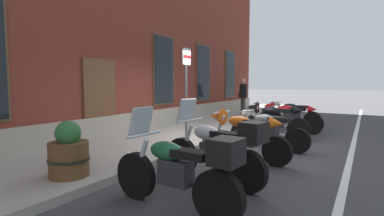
# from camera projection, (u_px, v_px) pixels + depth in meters

# --- Properties ---
(ground_plane) EXTENTS (140.00, 140.00, 0.00)m
(ground_plane) POSITION_uv_depth(u_px,v_px,m) (217.00, 143.00, 7.94)
(ground_plane) COLOR #38383A
(sidewalk) EXTENTS (26.78, 2.93, 0.14)m
(sidewalk) POSITION_uv_depth(u_px,v_px,m) (173.00, 136.00, 8.69)
(sidewalk) COLOR gray
(sidewalk) RESTS_ON ground_plane
(lane_stripe) EXTENTS (26.78, 0.12, 0.01)m
(lane_stripe) POSITION_uv_depth(u_px,v_px,m) (350.00, 159.00, 6.30)
(lane_stripe) COLOR silver
(lane_stripe) RESTS_ON ground_plane
(brick_pub_facade) EXTENTS (20.78, 7.74, 8.70)m
(brick_pub_facade) POSITION_uv_depth(u_px,v_px,m) (58.00, 12.00, 11.04)
(brick_pub_facade) COLOR maroon
(brick_pub_facade) RESTS_ON ground_plane
(motorcycle_green_touring) EXTENTS (0.62, 2.01, 1.31)m
(motorcycle_green_touring) POSITION_uv_depth(u_px,v_px,m) (179.00, 170.00, 3.65)
(motorcycle_green_touring) COLOR black
(motorcycle_green_touring) RESTS_ON ground_plane
(motorcycle_silver_touring) EXTENTS (0.79, 2.00, 1.36)m
(motorcycle_silver_touring) POSITION_uv_depth(u_px,v_px,m) (217.00, 150.00, 4.69)
(motorcycle_silver_touring) COLOR black
(motorcycle_silver_touring) RESTS_ON ground_plane
(motorcycle_orange_sport) EXTENTS (0.62, 2.07, 1.07)m
(motorcycle_orange_sport) POSITION_uv_depth(u_px,v_px,m) (240.00, 133.00, 6.17)
(motorcycle_orange_sport) COLOR black
(motorcycle_orange_sport) RESTS_ON ground_plane
(motorcycle_grey_naked) EXTENTS (0.69, 2.11, 0.93)m
(motorcycle_grey_naked) POSITION_uv_depth(u_px,v_px,m) (267.00, 130.00, 7.25)
(motorcycle_grey_naked) COLOR black
(motorcycle_grey_naked) RESTS_ON ground_plane
(motorcycle_black_sport) EXTENTS (0.62, 2.09, 1.07)m
(motorcycle_black_sport) POSITION_uv_depth(u_px,v_px,m) (271.00, 119.00, 8.63)
(motorcycle_black_sport) COLOR black
(motorcycle_black_sport) RESTS_ON ground_plane
(motorcycle_red_sport) EXTENTS (0.62, 2.17, 1.03)m
(motorcycle_red_sport) POSITION_uv_depth(u_px,v_px,m) (286.00, 115.00, 9.70)
(motorcycle_red_sport) COLOR black
(motorcycle_red_sport) RESTS_ON ground_plane
(motorcycle_black_naked) EXTENTS (0.62, 2.01, 0.95)m
(motorcycle_black_naked) POSITION_uv_depth(u_px,v_px,m) (292.00, 114.00, 10.82)
(motorcycle_black_naked) COLOR black
(motorcycle_black_naked) RESTS_ON ground_plane
(pedestrian_dark_jacket) EXTENTS (0.49, 0.55, 1.70)m
(pedestrian_dark_jacket) POSITION_uv_depth(u_px,v_px,m) (243.00, 94.00, 13.77)
(pedestrian_dark_jacket) COLOR #38332D
(pedestrian_dark_jacket) RESTS_ON sidewalk
(parking_sign) EXTENTS (0.36, 0.07, 2.45)m
(parking_sign) POSITION_uv_depth(u_px,v_px,m) (186.00, 80.00, 7.85)
(parking_sign) COLOR #4C4C51
(parking_sign) RESTS_ON sidewalk
(barrel_planter) EXTENTS (0.65, 0.65, 0.90)m
(barrel_planter) POSITION_uv_depth(u_px,v_px,m) (69.00, 153.00, 4.65)
(barrel_planter) COLOR brown
(barrel_planter) RESTS_ON sidewalk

